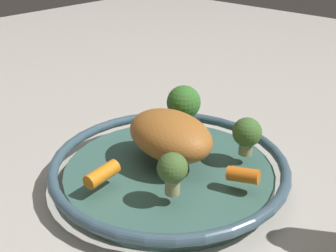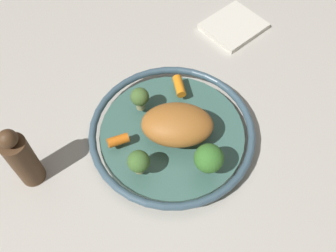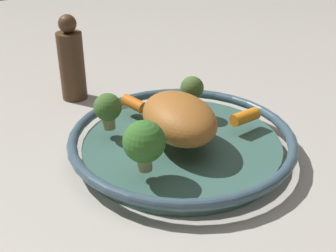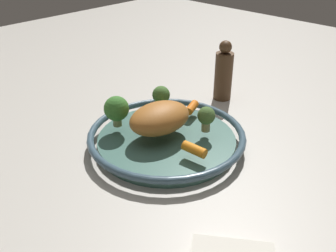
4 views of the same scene
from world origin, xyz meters
name	(u,v)px [view 4 (image 4 of 4)]	position (x,y,z in m)	size (l,w,h in m)	color
ground_plane	(167,146)	(0.00, 0.00, 0.00)	(2.49, 2.49, 0.00)	#B7B2A8
serving_bowl	(167,138)	(0.00, 0.00, 0.02)	(0.35, 0.35, 0.04)	#3D665B
roast_chicken_piece	(160,118)	(0.01, -0.01, 0.07)	(0.14, 0.10, 0.06)	#A76429
baby_carrot_back	(194,149)	(0.03, 0.10, 0.05)	(0.02, 0.02, 0.05)	orange
baby_carrot_center	(192,108)	(-0.11, -0.02, 0.05)	(0.02, 0.02, 0.04)	orange
broccoli_floret_mid	(161,96)	(-0.07, -0.09, 0.07)	(0.04, 0.04, 0.06)	tan
broccoli_floret_large	(116,109)	(0.06, -0.10, 0.08)	(0.06, 0.06, 0.07)	#9AA666
broccoli_floret_small	(206,117)	(-0.06, 0.06, 0.07)	(0.04, 0.04, 0.06)	tan
pepper_mill	(224,73)	(-0.29, -0.06, 0.07)	(0.05, 0.05, 0.16)	#4C331E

